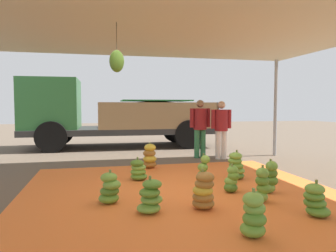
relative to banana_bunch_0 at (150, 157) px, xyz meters
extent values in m
plane|color=brown|center=(0.19, 0.88, -0.28)|extent=(40.00, 40.00, 0.00)
cube|color=orange|center=(0.19, -2.12, -0.27)|extent=(5.36, 5.04, 0.01)
cylinder|color=#9EA0A5|center=(3.99, 1.18, 1.14)|extent=(0.10, 0.10, 2.83)
cube|color=beige|center=(0.19, -2.12, 2.58)|extent=(8.00, 7.00, 0.06)
cylinder|color=#4C422D|center=(-0.87, -2.03, 2.34)|extent=(0.01, 0.01, 0.43)
ellipsoid|color=#518428|center=(-0.87, -2.03, 1.93)|extent=(0.24, 0.24, 0.36)
ellipsoid|color=#996628|center=(0.00, 0.03, -0.18)|extent=(0.44, 0.44, 0.18)
ellipsoid|color=gold|center=(0.00, -0.03, -0.05)|extent=(0.40, 0.40, 0.18)
ellipsoid|color=#996628|center=(-0.01, 0.00, 0.09)|extent=(0.38, 0.38, 0.18)
ellipsoid|color=gold|center=(0.01, -0.01, 0.22)|extent=(0.39, 0.39, 0.18)
cylinder|color=olive|center=(0.00, 0.00, 0.28)|extent=(0.04, 0.04, 0.12)
ellipsoid|color=#75A83D|center=(1.60, -2.54, -0.18)|extent=(0.30, 0.30, 0.18)
ellipsoid|color=#518428|center=(1.65, -2.57, -0.06)|extent=(0.27, 0.27, 0.18)
ellipsoid|color=#477523|center=(1.65, -2.56, 0.07)|extent=(0.27, 0.27, 0.18)
ellipsoid|color=#6B9E38|center=(1.64, -2.59, 0.19)|extent=(0.22, 0.22, 0.18)
cylinder|color=olive|center=(1.63, -2.57, 0.25)|extent=(0.04, 0.04, 0.12)
ellipsoid|color=#60932D|center=(-1.04, -2.53, -0.19)|extent=(0.43, 0.43, 0.15)
ellipsoid|color=#477523|center=(-1.03, -2.53, -0.09)|extent=(0.35, 0.35, 0.15)
ellipsoid|color=#6B9E38|center=(-0.99, -2.56, 0.02)|extent=(0.38, 0.38, 0.15)
ellipsoid|color=#6B9E38|center=(-1.03, -2.53, 0.12)|extent=(0.27, 0.27, 0.15)
cylinder|color=olive|center=(-1.02, -2.53, 0.18)|extent=(0.04, 0.04, 0.12)
ellipsoid|color=#477523|center=(1.51, -1.49, -0.19)|extent=(0.45, 0.45, 0.15)
ellipsoid|color=#75A83D|center=(1.52, -1.50, -0.09)|extent=(0.40, 0.40, 0.15)
ellipsoid|color=#60932D|center=(1.50, -1.52, 0.01)|extent=(0.41, 0.41, 0.15)
ellipsoid|color=#6B9E38|center=(1.47, -1.51, 0.10)|extent=(0.35, 0.35, 0.15)
ellipsoid|color=#75A83D|center=(1.48, -1.53, 0.20)|extent=(0.32, 0.32, 0.15)
cylinder|color=olive|center=(1.50, -1.52, 0.26)|extent=(0.04, 0.04, 0.12)
ellipsoid|color=#996628|center=(0.27, -3.09, -0.19)|extent=(0.36, 0.36, 0.16)
ellipsoid|color=#996628|center=(0.26, -3.10, -0.10)|extent=(0.39, 0.39, 0.16)
ellipsoid|color=gold|center=(0.25, -3.10, 0.00)|extent=(0.33, 0.33, 0.16)
ellipsoid|color=#996628|center=(0.28, -3.10, 0.09)|extent=(0.33, 0.33, 0.16)
ellipsoid|color=#996628|center=(0.29, -3.10, 0.18)|extent=(0.33, 0.33, 0.16)
cylinder|color=olive|center=(0.26, -3.09, 0.24)|extent=(0.04, 0.04, 0.12)
ellipsoid|color=#477523|center=(1.00, -2.37, -0.19)|extent=(0.24, 0.24, 0.16)
ellipsoid|color=#75A83D|center=(1.02, -2.34, -0.09)|extent=(0.25, 0.25, 0.16)
ellipsoid|color=#60932D|center=(1.06, -2.37, 0.00)|extent=(0.27, 0.27, 0.16)
ellipsoid|color=#6B9E38|center=(1.05, -2.34, 0.10)|extent=(0.24, 0.24, 0.16)
cylinder|color=olive|center=(1.03, -2.36, 0.16)|extent=(0.04, 0.04, 0.12)
ellipsoid|color=#518428|center=(-0.40, -1.13, -0.20)|extent=(0.41, 0.41, 0.14)
ellipsoid|color=#60932D|center=(-0.41, -1.12, -0.11)|extent=(0.43, 0.43, 0.14)
ellipsoid|color=#75A83D|center=(-0.40, -1.11, -0.02)|extent=(0.38, 0.38, 0.14)
ellipsoid|color=#477523|center=(-0.44, -1.14, 0.07)|extent=(0.38, 0.38, 0.14)
cylinder|color=olive|center=(-0.42, -1.11, 0.13)|extent=(0.04, 0.04, 0.12)
ellipsoid|color=#60932D|center=(0.49, -4.14, -0.18)|extent=(0.35, 0.35, 0.17)
ellipsoid|color=#518428|center=(0.51, -4.14, -0.07)|extent=(0.31, 0.31, 0.17)
ellipsoid|color=#6B9E38|center=(0.52, -4.10, 0.05)|extent=(0.35, 0.35, 0.17)
ellipsoid|color=#75A83D|center=(0.48, -4.16, 0.16)|extent=(0.24, 0.24, 0.17)
cylinder|color=olive|center=(0.49, -4.13, 0.22)|extent=(0.04, 0.04, 0.12)
ellipsoid|color=#6B9E38|center=(-0.52, -3.09, -0.20)|extent=(0.44, 0.44, 0.13)
ellipsoid|color=#6B9E38|center=(-0.47, -3.06, -0.10)|extent=(0.41, 0.41, 0.13)
ellipsoid|color=#518428|center=(-0.51, -3.09, 0.01)|extent=(0.41, 0.41, 0.13)
ellipsoid|color=#518428|center=(-0.47, -3.07, 0.12)|extent=(0.37, 0.37, 0.13)
cylinder|color=olive|center=(-0.50, -3.08, 0.18)|extent=(0.04, 0.04, 0.12)
ellipsoid|color=#75A83D|center=(1.22, -2.98, -0.18)|extent=(0.33, 0.33, 0.17)
ellipsoid|color=#60932D|center=(1.27, -2.99, -0.06)|extent=(0.31, 0.31, 0.17)
ellipsoid|color=#518428|center=(1.24, -2.98, 0.06)|extent=(0.28, 0.28, 0.17)
ellipsoid|color=#6B9E38|center=(1.24, -3.00, 0.18)|extent=(0.26, 0.26, 0.17)
cylinder|color=olive|center=(1.24, -3.00, 0.24)|extent=(0.04, 0.04, 0.12)
ellipsoid|color=#75A83D|center=(0.86, -1.36, -0.18)|extent=(0.30, 0.30, 0.17)
ellipsoid|color=#6B9E38|center=(0.85, -1.37, -0.02)|extent=(0.25, 0.25, 0.17)
ellipsoid|color=#75A83D|center=(0.90, -1.38, 0.13)|extent=(0.25, 0.25, 0.17)
cylinder|color=olive|center=(0.87, -1.35, 0.19)|extent=(0.04, 0.04, 0.12)
ellipsoid|color=#518428|center=(1.65, -3.73, -0.20)|extent=(0.39, 0.39, 0.14)
ellipsoid|color=#518428|center=(1.63, -3.68, -0.10)|extent=(0.41, 0.41, 0.14)
ellipsoid|color=#518428|center=(1.61, -3.69, 0.00)|extent=(0.38, 0.38, 0.14)
ellipsoid|color=#6B9E38|center=(1.60, -3.71, 0.10)|extent=(0.33, 0.33, 0.14)
cylinder|color=olive|center=(1.63, -3.71, 0.16)|extent=(0.04, 0.04, 0.12)
cube|color=#2D2D2D|center=(-0.35, 4.23, 0.32)|extent=(6.67, 2.42, 0.20)
cube|color=#2D6B33|center=(-2.73, 4.27, 1.27)|extent=(1.90, 2.14, 1.70)
cube|color=#232D38|center=(-3.67, 4.29, 1.61)|extent=(0.06, 1.83, 0.75)
cube|color=#99754C|center=(0.89, 3.10, 0.87)|extent=(4.11, 0.16, 0.90)
cube|color=#99754C|center=(0.93, 5.31, 0.87)|extent=(4.11, 0.16, 0.90)
cube|color=#99754C|center=(2.92, 4.16, 0.87)|extent=(0.13, 2.29, 0.90)
ellipsoid|color=#518428|center=(0.91, 4.20, 0.90)|extent=(3.65, 2.00, 0.95)
cube|color=#237533|center=(0.91, 4.20, 1.40)|extent=(2.50, 1.79, 0.04)
cylinder|color=black|center=(-2.62, 3.23, 0.22)|extent=(1.01, 0.30, 1.00)
cylinder|color=black|center=(-2.58, 5.32, 0.22)|extent=(1.01, 0.30, 1.00)
cylinder|color=black|center=(1.88, 3.14, 0.22)|extent=(1.01, 0.30, 1.00)
cylinder|color=black|center=(1.92, 5.23, 0.22)|extent=(1.01, 0.30, 1.00)
cylinder|color=#337A4C|center=(1.57, 1.25, 0.12)|extent=(0.15, 0.15, 0.81)
cylinder|color=#337A4C|center=(1.75, 1.25, 0.12)|extent=(0.15, 0.15, 0.81)
cylinder|color=maroon|center=(1.66, 1.25, 0.83)|extent=(0.37, 0.37, 0.60)
cylinder|color=maroon|center=(1.42, 1.25, 0.86)|extent=(0.12, 0.12, 0.54)
cylinder|color=maroon|center=(1.91, 1.25, 0.86)|extent=(0.12, 0.12, 0.54)
sphere|color=#936B4C|center=(1.66, 1.25, 1.26)|extent=(0.22, 0.22, 0.22)
cylinder|color=silver|center=(2.08, 0.92, 0.12)|extent=(0.15, 0.15, 0.79)
cylinder|color=silver|center=(2.26, 0.92, 0.12)|extent=(0.15, 0.15, 0.79)
cylinder|color=maroon|center=(2.17, 0.92, 0.80)|extent=(0.36, 0.36, 0.59)
cylinder|color=maroon|center=(1.93, 0.92, 0.84)|extent=(0.11, 0.11, 0.52)
cylinder|color=maroon|center=(2.40, 0.92, 0.84)|extent=(0.11, 0.11, 0.52)
sphere|color=tan|center=(2.17, 0.92, 1.23)|extent=(0.21, 0.21, 0.21)
camera|label=1|loc=(-1.19, -7.30, 1.19)|focal=33.82mm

